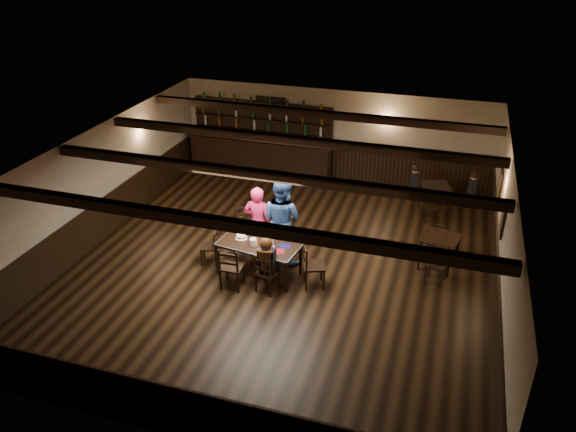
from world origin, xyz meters
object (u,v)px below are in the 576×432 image
(man_blue, at_px, (282,219))
(chair_near_left, at_px, (230,266))
(chair_near_right, at_px, (265,271))
(bar_counter, at_px, (261,152))
(woman_pink, at_px, (258,223))
(dining_table, at_px, (259,247))
(cake, at_px, (241,237))

(man_blue, bearing_deg, chair_near_left, 86.50)
(chair_near_right, relative_size, bar_counter, 0.20)
(woman_pink, xyz_separation_m, bar_counter, (-1.54, 4.50, -0.14))
(dining_table, xyz_separation_m, bar_counter, (-1.82, 5.19, 0.04))
(woman_pink, bearing_deg, man_blue, -178.65)
(man_blue, xyz_separation_m, cake, (-0.72, -0.63, -0.22))
(chair_near_left, distance_m, bar_counter, 6.08)
(woman_pink, bearing_deg, bar_counter, -74.56)
(dining_table, xyz_separation_m, chair_near_left, (-0.37, -0.71, -0.12))
(chair_near_left, bearing_deg, bar_counter, 103.75)
(chair_near_left, xyz_separation_m, woman_pink, (0.10, 1.40, 0.30))
(dining_table, bearing_deg, chair_near_right, -60.58)
(dining_table, xyz_separation_m, chair_near_right, (0.35, -0.62, -0.17))
(man_blue, bearing_deg, cake, 62.05)
(chair_near_right, bearing_deg, bar_counter, 110.46)
(dining_table, distance_m, chair_near_left, 0.81)
(chair_near_right, height_order, man_blue, man_blue)
(dining_table, relative_size, cake, 7.13)
(dining_table, relative_size, woman_pink, 1.07)
(chair_near_left, bearing_deg, dining_table, 62.19)
(woman_pink, xyz_separation_m, man_blue, (0.55, 0.05, 0.14))
(dining_table, distance_m, man_blue, 0.85)
(woman_pink, distance_m, man_blue, 0.57)
(woman_pink, bearing_deg, dining_table, 108.32)
(cake, bearing_deg, man_blue, 41.43)
(chair_near_right, distance_m, cake, 1.11)
(woman_pink, relative_size, bar_counter, 0.39)
(man_blue, bearing_deg, bar_counter, -44.20)
(man_blue, height_order, bar_counter, bar_counter)
(dining_table, height_order, chair_near_right, chair_near_right)
(bar_counter, bearing_deg, cake, -74.87)
(woman_pink, relative_size, man_blue, 0.86)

